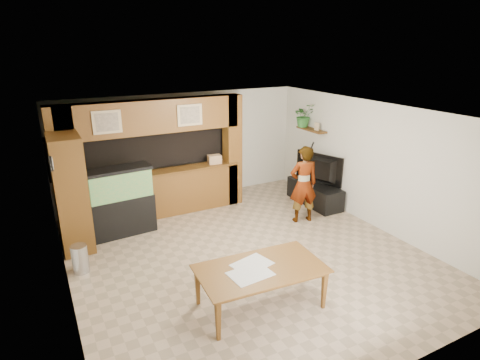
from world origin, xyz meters
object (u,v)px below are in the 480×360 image
pantry_cabinet (71,194)px  dining_table (262,288)px  television (316,169)px  aquarium (121,202)px  person (303,184)px

pantry_cabinet → dining_table: (2.15, -3.23, -0.76)m
pantry_cabinet → television: (5.35, -0.35, -0.22)m
pantry_cabinet → aquarium: size_ratio=1.55×
person → aquarium: bearing=-5.1°
aquarium → dining_table: 3.65m
person → dining_table: person is taller
television → aquarium: bearing=64.2°
pantry_cabinet → dining_table: 3.96m
television → dining_table: 4.34m
person → dining_table: (-2.34, -2.21, -0.52)m
pantry_cabinet → dining_table: size_ratio=1.19×
pantry_cabinet → person: size_ratio=1.29×
aquarium → person: bearing=-22.8°
pantry_cabinet → aquarium: (0.90, 0.18, -0.40)m
pantry_cabinet → aquarium: 1.00m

